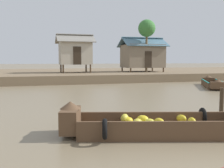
% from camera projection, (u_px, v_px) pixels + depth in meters
% --- Properties ---
extents(ground_plane, '(300.00, 300.00, 0.00)m').
position_uv_depth(ground_plane, '(108.00, 102.00, 12.69)').
color(ground_plane, '#7A6B51').
extents(riverbank_strip, '(160.00, 20.00, 0.75)m').
position_uv_depth(riverbank_strip, '(64.00, 74.00, 31.46)').
color(riverbank_strip, '#756047').
rests_on(riverbank_strip, ground).
extents(banana_boat, '(5.34, 2.46, 0.93)m').
position_uv_depth(banana_boat, '(158.00, 124.00, 7.12)').
color(banana_boat, brown).
rests_on(banana_boat, ground).
extents(fishing_skiff_distant, '(3.44, 5.09, 0.78)m').
position_uv_depth(fishing_skiff_distant, '(212.00, 84.00, 19.95)').
color(fishing_skiff_distant, brown).
rests_on(fishing_skiff_distant, ground).
extents(stilt_house_mid_right, '(3.87, 3.27, 4.02)m').
position_uv_depth(stilt_house_mid_right, '(75.00, 52.00, 27.37)').
color(stilt_house_mid_right, '#4C3826').
rests_on(stilt_house_mid_right, riverbank_strip).
extents(stilt_house_right, '(4.99, 3.74, 3.90)m').
position_uv_depth(stilt_house_right, '(142.00, 56.00, 29.82)').
color(stilt_house_right, '#4C3826').
rests_on(stilt_house_right, riverbank_strip).
extents(palm_tree_mid, '(1.86, 1.86, 5.67)m').
position_uv_depth(palm_tree_mid, '(147.00, 29.00, 28.22)').
color(palm_tree_mid, brown).
rests_on(palm_tree_mid, riverbank_strip).
extents(mooring_post, '(0.14, 0.14, 1.13)m').
position_uv_depth(mooring_post, '(222.00, 105.00, 8.69)').
color(mooring_post, '#423323').
rests_on(mooring_post, ground).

